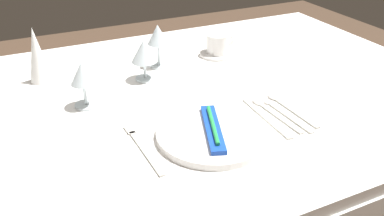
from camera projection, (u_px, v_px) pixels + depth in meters
name	position (u px, v px, depth m)	size (l,w,h in m)	color
dining_table	(170.00, 121.00, 1.22)	(1.80, 1.11, 0.74)	white
dinner_plate	(213.00, 133.00, 0.99)	(0.28, 0.28, 0.02)	white
toothbrush_package	(213.00, 128.00, 0.99)	(0.10, 0.21, 0.02)	blue
fork_outer	(142.00, 147.00, 0.96)	(0.03, 0.23, 0.00)	beige
dinner_knife	(267.00, 118.00, 1.07)	(0.02, 0.22, 0.00)	beige
spoon_soup	(271.00, 111.00, 1.10)	(0.03, 0.21, 0.01)	beige
spoon_dessert	(280.00, 110.00, 1.11)	(0.03, 0.21, 0.01)	beige
spoon_tea	(286.00, 106.00, 1.13)	(0.03, 0.21, 0.01)	beige
saucer_left	(217.00, 54.00, 1.46)	(0.13, 0.13, 0.01)	white
coffee_cup_left	(218.00, 43.00, 1.45)	(0.11, 0.08, 0.07)	white
wine_glass_centre	(158.00, 37.00, 1.33)	(0.07, 0.07, 0.15)	silver
wine_glass_left	(82.00, 76.00, 1.09)	(0.07, 0.07, 0.13)	silver
wine_glass_right	(144.00, 53.00, 1.24)	(0.08, 0.08, 0.13)	silver
napkin_folded	(37.00, 55.00, 1.23)	(0.07, 0.07, 0.18)	white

